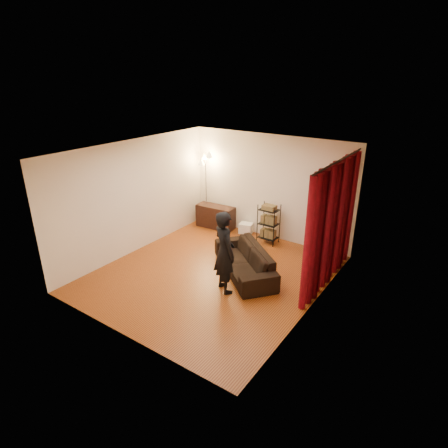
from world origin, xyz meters
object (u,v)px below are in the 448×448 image
Objects in this scene: person at (225,252)px; storage_boxes at (246,228)px; media_cabinet at (216,217)px; floor_lamp at (206,190)px; wire_shelf at (269,224)px; sofa at (245,260)px.

person reaches higher than storage_boxes.
person reaches higher than media_cabinet.
floor_lamp is (-2.41, 2.60, 0.19)m from person.
storage_boxes is 1.55m from floor_lamp.
floor_lamp is at bearing 170.63° from media_cabinet.
wire_shelf is (0.79, -0.19, 0.37)m from storage_boxes.
person is 3.55m from floor_lamp.
storage_boxes is 0.33× the size of wire_shelf.
wire_shelf is at bearing -6.34° from media_cabinet.
floor_lamp is at bearing -175.98° from storage_boxes.
wire_shelf is at bearing -51.40° from person.
person reaches higher than wire_shelf.
media_cabinet is 1.05× the size of wire_shelf.
media_cabinet is at bearing -157.63° from wire_shelf.
person is 1.63× the size of wire_shelf.
media_cabinet reaches higher than storage_boxes.
sofa is at bearing -59.14° from storage_boxes.
person is 3.01m from storage_boxes.
storage_boxes is at bearing -36.42° from person.
floor_lamp is (-2.38, 1.78, 0.73)m from sofa.
sofa is at bearing -57.16° from person.
sofa reaches higher than storage_boxes.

